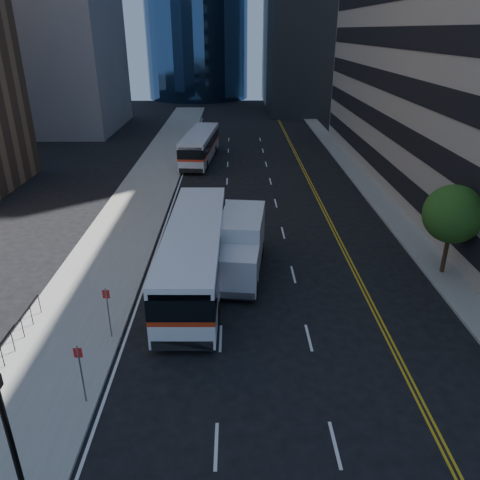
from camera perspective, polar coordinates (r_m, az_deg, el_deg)
The scene contains 8 objects.
ground at distance 20.24m, azimuth 7.78°, elevation -15.05°, with size 160.00×160.00×0.00m, color black.
sidewalk_west at distance 43.09m, azimuth -11.02°, elevation 6.70°, with size 5.00×90.00×0.15m, color gray.
sidewalk_east at distance 44.03m, azimuth 15.00°, elevation 6.69°, with size 2.00×90.00×0.15m, color gray.
street_tree at distance 27.82m, azimuth 24.54°, elevation 2.88°, with size 3.20×3.20×5.10m.
lamp_post at distance 15.10m, azimuth -26.34°, elevation -20.50°, with size 0.28×0.28×4.56m.
bus_front at distance 25.22m, azimuth -5.53°, elevation -1.50°, with size 3.04×13.11×3.37m.
bus_rear at distance 50.32m, azimuth -4.89°, elevation 11.41°, with size 3.60×11.78×2.99m.
box_truck at distance 26.19m, azimuth 0.04°, elevation -0.66°, with size 3.13×7.03×3.25m.
Camera 1 is at (-2.85, -15.46, 12.75)m, focal length 35.00 mm.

